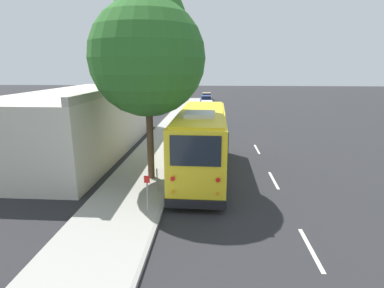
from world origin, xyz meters
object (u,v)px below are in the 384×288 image
(street_tree, at_px, (148,50))
(sign_post_near, at_px, (147,194))
(fire_hydrant, at_px, (179,133))
(parked_sedan_blue, at_px, (206,100))
(parked_sedan_navy, at_px, (205,113))
(sign_post_far, at_px, (157,180))
(shuttle_bus, at_px, (202,139))
(parked_sedan_black, at_px, (202,121))
(parked_sedan_tan, at_px, (206,97))
(parked_sedan_white, at_px, (207,106))

(street_tree, bearing_deg, sign_post_near, -171.02)
(street_tree, distance_m, fire_hydrant, 10.44)
(parked_sedan_blue, relative_size, street_tree, 0.49)
(parked_sedan_navy, bearing_deg, sign_post_far, 178.87)
(shuttle_bus, height_order, fire_hydrant, shuttle_bus)
(parked_sedan_black, distance_m, sign_post_near, 17.68)
(parked_sedan_blue, xyz_separation_m, parked_sedan_tan, (5.60, 0.03, -0.01))
(street_tree, bearing_deg, parked_sedan_blue, -3.60)
(parked_sedan_black, xyz_separation_m, parked_sedan_tan, (24.69, 0.05, -0.02))
(parked_sedan_navy, relative_size, parked_sedan_tan, 0.99)
(parked_sedan_black, height_order, parked_sedan_navy, parked_sedan_black)
(sign_post_far, bearing_deg, parked_sedan_black, -5.36)
(parked_sedan_black, relative_size, street_tree, 0.48)
(parked_sedan_white, distance_m, fire_hydrant, 17.00)
(parked_sedan_blue, distance_m, sign_post_far, 34.72)
(parked_sedan_black, height_order, sign_post_far, parked_sedan_black)
(parked_sedan_black, distance_m, sign_post_far, 15.67)
(parked_sedan_blue, distance_m, street_tree, 33.36)
(parked_sedan_white, bearing_deg, parked_sedan_black, 179.02)
(parked_sedan_black, xyz_separation_m, sign_post_near, (-17.62, 1.46, 0.31))
(parked_sedan_navy, bearing_deg, parked_sedan_blue, 4.10)
(parked_sedan_white, bearing_deg, sign_post_near, 176.94)
(parked_sedan_tan, bearing_deg, parked_sedan_blue, 178.93)
(parked_sedan_blue, relative_size, fire_hydrant, 5.69)
(parked_sedan_blue, relative_size, sign_post_far, 4.23)
(parked_sedan_tan, height_order, fire_hydrant, parked_sedan_tan)
(sign_post_near, relative_size, fire_hydrant, 1.85)
(parked_sedan_navy, relative_size, street_tree, 0.47)
(parked_sedan_tan, bearing_deg, fire_hydrant, 175.61)
(parked_sedan_black, distance_m, parked_sedan_tan, 24.69)
(sign_post_near, bearing_deg, parked_sedan_tan, -1.91)
(parked_sedan_blue, relative_size, parked_sedan_tan, 1.02)
(fire_hydrant, bearing_deg, parked_sedan_blue, -3.74)
(parked_sedan_tan, distance_m, street_tree, 38.88)
(parked_sedan_tan, height_order, sign_post_near, sign_post_near)
(parked_sedan_black, height_order, sign_post_near, sign_post_near)
(shuttle_bus, distance_m, parked_sedan_tan, 37.48)
(parked_sedan_navy, bearing_deg, sign_post_near, 179.25)
(parked_sedan_navy, xyz_separation_m, sign_post_near, (-23.31, 1.64, 0.33))
(shuttle_bus, height_order, parked_sedan_black, shuttle_bus)
(parked_sedan_navy, distance_m, street_tree, 20.36)
(parked_sedan_black, bearing_deg, fire_hydrant, 165.34)
(parked_sedan_blue, height_order, fire_hydrant, parked_sedan_blue)
(parked_sedan_white, relative_size, parked_sedan_blue, 0.92)
(fire_hydrant, bearing_deg, parked_sedan_black, -17.52)
(parked_sedan_white, relative_size, parked_sedan_tan, 0.94)
(sign_post_near, relative_size, sign_post_far, 1.38)
(sign_post_far, bearing_deg, street_tree, 18.06)
(sign_post_far, xyz_separation_m, fire_hydrant, (10.54, 0.13, -0.14))
(parked_sedan_blue, distance_m, sign_post_near, 36.74)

